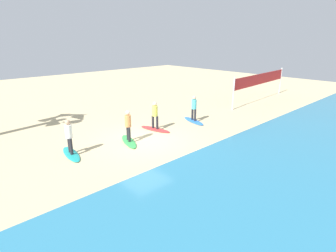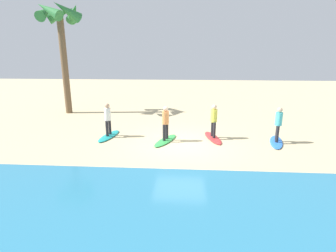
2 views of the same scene
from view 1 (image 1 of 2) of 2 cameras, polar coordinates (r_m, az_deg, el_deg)
ground_plane at (r=14.70m, az=-5.28°, el=-3.01°), size 60.00×60.00×0.00m
surfboard_blue at (r=17.95m, az=5.39°, el=1.07°), size 1.10×2.17×0.09m
surfer_blue at (r=17.68m, az=5.49°, el=4.14°), size 0.32×0.45×1.64m
surfboard_red at (r=16.27m, az=-2.72°, el=-0.67°), size 0.99×2.17×0.09m
surfer_red at (r=15.98m, az=-2.78°, el=2.70°), size 0.32×0.45×1.64m
surfboard_green at (r=14.51m, az=-8.22°, el=-3.23°), size 1.28×2.16×0.09m
surfer_green at (r=14.18m, az=-8.40°, el=0.51°), size 0.32×0.44×1.64m
surfboard_teal at (r=13.64m, az=-19.68°, el=-5.57°), size 0.91×2.16×0.09m
surfer_teal at (r=13.29m, az=-20.13°, el=-1.64°), size 0.32×0.46×1.64m
volleyball_net at (r=25.03m, az=18.93°, el=9.12°), size 9.08×0.67×2.50m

